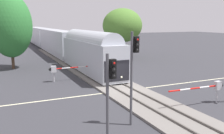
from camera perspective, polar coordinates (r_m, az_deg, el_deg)
The scene contains 10 objects.
ground_plane at distance 24.42m, azimuth 2.62°, elevation -5.41°, with size 220.00×220.00×0.00m, color #333338.
road_centre_stripe at distance 24.42m, azimuth 2.62°, elevation -5.40°, with size 44.00×0.20×0.01m.
railway_track at distance 24.39m, azimuth 2.63°, elevation -5.19°, with size 4.40×80.00×0.32m.
commuter_train at distance 53.27m, azimuth -12.81°, elevation 5.87°, with size 3.04×63.10×5.16m.
crossing_gate_near at distance 21.93m, azimuth 21.92°, elevation -4.22°, with size 5.47×0.40×1.80m.
crossing_gate_far at distance 28.41m, azimuth -12.14°, elevation -0.52°, with size 5.28×0.40×1.80m.
traffic_signal_median at distance 15.63m, azimuth 4.94°, elevation 0.72°, with size 0.53×0.38×6.02m.
traffic_signal_near_left at distance 12.77m, azimuth -0.43°, elevation -4.29°, with size 0.53×0.38×5.05m.
oak_far_right at distance 45.92m, azimuth 2.36°, elevation 9.43°, with size 7.16×7.16×8.98m.
oak_behind_train at distance 37.81m, azimuth -22.10°, elevation 8.72°, with size 5.87×5.87×10.50m.
Camera 1 is at (-10.72, -20.92, 6.61)m, focal length 40.17 mm.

